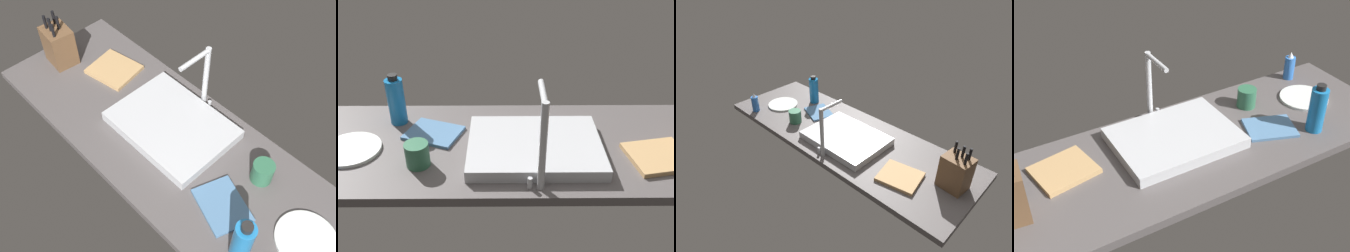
{
  "view_description": "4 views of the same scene",
  "coord_description": "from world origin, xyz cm",
  "views": [
    {
      "loc": [
        67.83,
        -69.18,
        136.62
      ],
      "look_at": [
        -4.5,
        0.07,
        11.95
      ],
      "focal_mm": 43.02,
      "sensor_mm": 36.0,
      "label": 1
    },
    {
      "loc": [
        3.86,
        120.09,
        86.24
      ],
      "look_at": [
        3.05,
        1.84,
        12.6
      ],
      "focal_mm": 41.08,
      "sensor_mm": 36.0,
      "label": 2
    },
    {
      "loc": [
        -112.62,
        115.75,
        111.76
      ],
      "look_at": [
        -2.37,
        1.63,
        10.9
      ],
      "focal_mm": 31.71,
      "sensor_mm": 36.0,
      "label": 3
    },
    {
      "loc": [
        -79.6,
        -124.19,
        114.35
      ],
      "look_at": [
        -5.57,
        2.36,
        12.43
      ],
      "focal_mm": 49.31,
      "sensor_mm": 36.0,
      "label": 4
    }
  ],
  "objects": [
    {
      "name": "knife_block",
      "position": [
        -74.59,
        -3.79,
        13.02
      ],
      "size": [
        14.69,
        12.66,
        24.95
      ],
      "rotation": [
        0.0,
        0.0,
        -0.1
      ],
      "color": "brown",
      "rests_on": "countertop_slab"
    },
    {
      "name": "dinner_plate",
      "position": [
        60.3,
        4.0,
        4.1
      ],
      "size": [
        22.01,
        22.01,
        1.2
      ],
      "primitive_type": "cylinder",
      "color": "silver",
      "rests_on": "countertop_slab"
    },
    {
      "name": "sink_basin",
      "position": [
        -7.35,
        4.97,
        5.75
      ],
      "size": [
        48.23,
        35.98,
        4.51
      ],
      "primitive_type": "cube",
      "color": "#B7BABF",
      "rests_on": "countertop_slab"
    },
    {
      "name": "faucet",
      "position": [
        -7.82,
        23.22,
        22.27
      ],
      "size": [
        5.5,
        16.74,
        31.44
      ],
      "color": "#B7BABF",
      "rests_on": "countertop_slab"
    },
    {
      "name": "water_bottle",
      "position": [
        47.0,
        -16.34,
        13.4
      ],
      "size": [
        6.97,
        6.97,
        21.28
      ],
      "color": "#1970B7",
      "rests_on": "countertop_slab"
    },
    {
      "name": "coffee_mug",
      "position": [
        33.77,
        12.67,
        7.9
      ],
      "size": [
        8.39,
        8.39,
        8.8
      ],
      "primitive_type": "cylinder",
      "color": "#2D6647",
      "rests_on": "countertop_slab"
    },
    {
      "name": "cutting_board",
      "position": [
        -51.59,
        9.65,
        4.4
      ],
      "size": [
        24.4,
        22.65,
        1.8
      ],
      "primitive_type": "cube",
      "rotation": [
        0.0,
        0.0,
        0.18
      ],
      "color": "tan",
      "rests_on": "countertop_slab"
    },
    {
      "name": "dish_towel",
      "position": [
        31.48,
        -6.95,
        4.1
      ],
      "size": [
        24.55,
        21.81,
        1.2
      ],
      "primitive_type": "cube",
      "rotation": [
        0.0,
        0.0,
        -0.35
      ],
      "color": "teal",
      "rests_on": "countertop_slab"
    },
    {
      "name": "countertop_slab",
      "position": [
        0.0,
        0.0,
        1.75
      ],
      "size": [
        176.12,
        60.25,
        3.5
      ],
      "primitive_type": "cube",
      "color": "#514C4C",
      "rests_on": "ground"
    }
  ]
}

